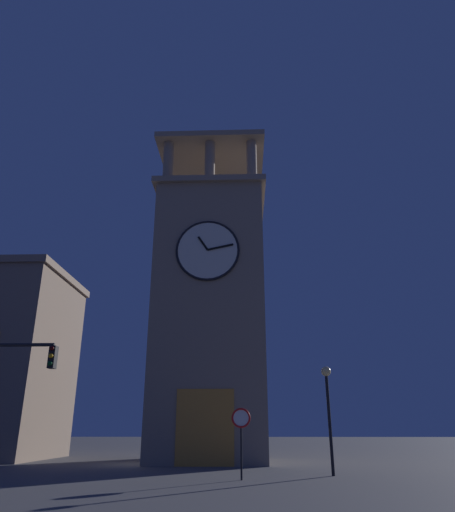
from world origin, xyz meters
name	(u,v)px	position (x,y,z in m)	size (l,w,h in m)	color
ground_plane	(140,464)	(0.00, 0.00, 0.00)	(200.00, 200.00, 0.00)	#4C4C51
clocktower	(212,315)	(-3.79, -2.49, 9.20)	(7.54, 8.92, 23.85)	gray
street_lamp	(328,397)	(-9.74, 6.70, 3.24)	(0.44, 0.44, 4.58)	black
no_horn_sign	(241,423)	(-5.83, 8.65, 2.10)	(0.78, 0.14, 2.69)	black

